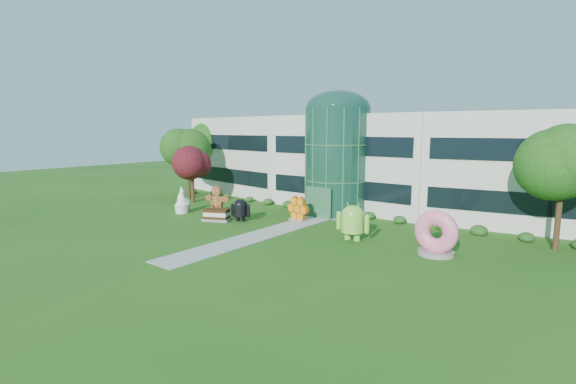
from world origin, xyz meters
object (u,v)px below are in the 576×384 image
Objects in this scene: android_green at (353,220)px; donut at (437,232)px; android_black at (240,208)px; gingerbread at (217,200)px.

android_green is 5.96m from donut.
android_black is at bearing 177.88° from android_green.
donut is (5.96, 0.08, -0.03)m from android_green.
android_black is (-10.75, -0.39, -0.36)m from android_green.
donut reaches higher than android_black.
android_black is 16.72m from donut.
gingerbread is at bearing 174.61° from android_green.
donut is 0.98× the size of gingerbread.
donut is 20.41m from gingerbread.
gingerbread is at bearing 159.49° from android_black.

